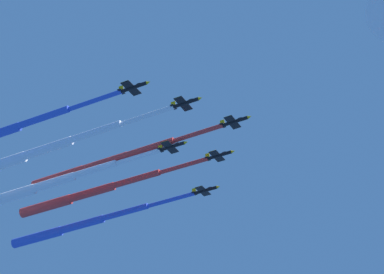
% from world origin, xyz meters
% --- Properties ---
extents(jet_lead, '(73.38, 35.39, 4.29)m').
position_xyz_m(jet_lead, '(-30.62, 13.62, 197.90)').
color(jet_lead, black).
extents(jet_port_inner, '(75.99, 35.05, 4.33)m').
position_xyz_m(jet_port_inner, '(-37.08, 29.68, 198.65)').
color(jet_port_inner, black).
extents(jet_starboard_inner, '(77.81, 36.80, 4.26)m').
position_xyz_m(jet_starboard_inner, '(-48.37, 6.31, 198.01)').
color(jet_starboard_inner, black).
extents(jet_port_mid, '(69.73, 32.66, 4.27)m').
position_xyz_m(jet_port_mid, '(-47.86, 19.90, 195.37)').
color(jet_port_mid, black).
extents(jet_starboard_mid, '(77.30, 35.48, 4.32)m').
position_xyz_m(jet_starboard_mid, '(-42.70, 46.26, 197.41)').
color(jet_starboard_mid, black).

